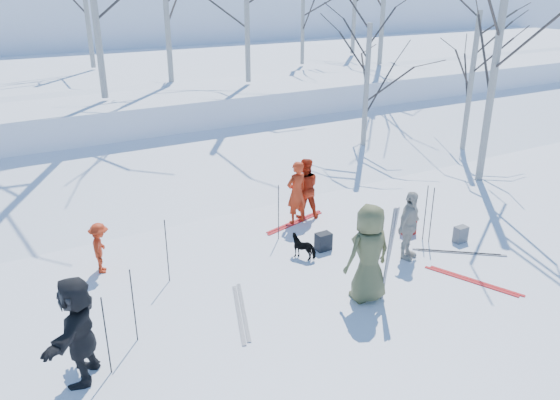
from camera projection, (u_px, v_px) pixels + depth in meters
ground at (318, 286)px, 10.76m from camera, size 120.00×120.00×0.00m
snow_ramp at (189, 176)px, 16.34m from camera, size 70.00×9.49×4.12m
snow_plateau at (106, 92)px, 24.07m from camera, size 70.00×18.00×2.20m
far_hill at (37, 32)px, 40.60m from camera, size 90.00×30.00×6.00m
skier_olive_center at (369, 254)px, 9.99m from camera, size 0.94×0.62×1.90m
skier_red_north at (297, 193)px, 13.28m from camera, size 0.62×0.45×1.59m
skier_redor_behind at (305, 188)px, 13.61m from camera, size 0.92×0.83×1.55m
skier_red_seated at (100, 248)px, 11.10m from camera, size 0.59×0.78×1.08m
skier_cream_east at (409, 225)px, 11.58m from camera, size 0.97×0.69×1.53m
skier_grey_west at (78, 329)px, 7.98m from camera, size 1.23×1.62×1.71m
dog at (304, 246)px, 11.78m from camera, size 0.57×0.67×0.52m
upright_ski_left at (388, 255)px, 9.94m from camera, size 0.10×0.17×1.90m
upright_ski_right at (390, 254)px, 9.98m from camera, size 0.15×0.23×1.89m
ski_pair_a at (473, 281)px, 10.91m from camera, size 1.53×2.04×0.02m
ski_pair_b at (295, 222)px, 13.56m from camera, size 1.16×2.00×0.02m
ski_pair_d at (459, 252)px, 12.06m from camera, size 2.05×2.09×0.02m
ski_pair_e at (241, 312)px, 9.89m from camera, size 1.44×2.03×0.02m
ski_pole_a at (278, 212)px, 12.46m from camera, size 0.02×0.02×1.34m
ski_pole_b at (134, 306)px, 8.89m from camera, size 0.02×0.02×1.34m
ski_pole_c at (425, 213)px, 12.43m from camera, size 0.02×0.02×1.34m
ski_pole_d at (106, 336)px, 8.13m from camera, size 0.02×0.02×1.34m
ski_pole_e at (167, 251)px, 10.68m from camera, size 0.02×0.02×1.34m
ski_pole_f at (431, 216)px, 12.30m from camera, size 0.02×0.02×1.34m
ski_pole_g at (89, 325)px, 8.40m from camera, size 0.02×0.02×1.34m
backpack_red at (409, 226)px, 12.88m from camera, size 0.32×0.22×0.42m
backpack_grey at (461, 234)px, 12.50m from camera, size 0.30×0.20×0.38m
backpack_dark at (323, 242)px, 12.13m from camera, size 0.34×0.24×0.40m
birch_plateau_h at (247, 4)px, 18.70m from camera, size 4.30×4.30×5.28m
birch_plateau_j at (303, 16)px, 23.12m from camera, size 3.38×3.38×3.97m
birch_edge_b at (496, 60)px, 15.16m from camera, size 5.54×5.54×7.06m
birch_edge_c at (470, 86)px, 17.97m from camera, size 3.91×3.91×4.74m
birch_edge_e at (366, 95)px, 17.39m from camera, size 3.68×3.68×4.40m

